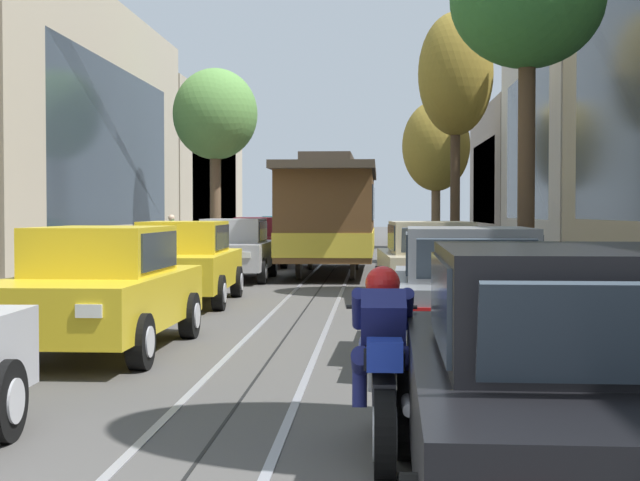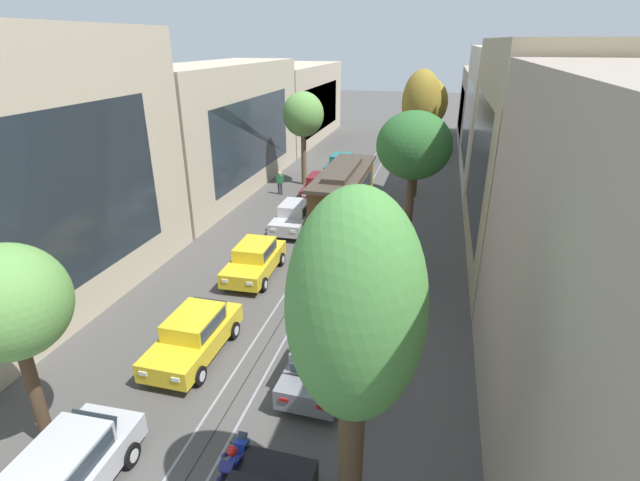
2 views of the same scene
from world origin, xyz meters
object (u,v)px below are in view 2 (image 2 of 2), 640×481
object	(u,v)px
pedestrian_on_left_pavement	(280,182)
street_tree_kerb_right_second	(414,148)
parked_car_beige_mid_right	(356,268)
street_tree_kerb_right_fourth	(430,103)
parked_car_grey_second_right	(323,358)
parked_car_silver_near_left	(62,477)
street_tree_kerb_left_second	(303,115)
street_tree_kerb_right_near	(355,318)
motorcycle_with_rider	(232,473)
street_tree_kerb_left_near	(9,304)
parked_car_yellow_mid_left	(255,260)
parked_car_teal_sixth_left	(341,164)
cable_car_trolley	(343,193)
parked_car_silver_fourth_left	(294,216)
street_tree_kerb_right_mid	(421,104)
parked_car_maroon_fifth_left	(319,186)
parked_car_yellow_second_left	(194,335)

from	to	relation	value
pedestrian_on_left_pavement	street_tree_kerb_right_second	bearing A→B (deg)	-47.82
parked_car_beige_mid_right	street_tree_kerb_right_fourth	xyz separation A→B (m)	(1.87, 27.35, 4.07)
street_tree_kerb_right_second	parked_car_grey_second_right	bearing A→B (deg)	-103.75
parked_car_silver_near_left	street_tree_kerb_left_second	distance (m)	28.05
street_tree_kerb_right_near	motorcycle_with_rider	distance (m)	5.94
street_tree_kerb_left_near	street_tree_kerb_right_second	distance (m)	15.27
street_tree_kerb_left_near	motorcycle_with_rider	bearing A→B (deg)	-2.14
parked_car_yellow_mid_left	parked_car_teal_sixth_left	distance (m)	19.05
street_tree_kerb_right_near	pedestrian_on_left_pavement	world-z (taller)	street_tree_kerb_right_near
street_tree_kerb_right_fourth	motorcycle_with_rider	xyz separation A→B (m)	(-2.87, -38.73, -4.22)
parked_car_grey_second_right	street_tree_kerb_left_second	distance (m)	23.23
pedestrian_on_left_pavement	street_tree_kerb_right_fourth	bearing A→B (deg)	57.95
parked_car_teal_sixth_left	street_tree_kerb_right_fourth	distance (m)	11.52
street_tree_kerb_right_second	cable_car_trolley	size ratio (longest dim) A/B	0.83
parked_car_silver_near_left	parked_car_teal_sixth_left	bearing A→B (deg)	89.79
street_tree_kerb_left_near	motorcycle_with_rider	size ratio (longest dim) A/B	2.97
cable_car_trolley	pedestrian_on_left_pavement	size ratio (longest dim) A/B	5.49
parked_car_silver_fourth_left	parked_car_silver_near_left	bearing A→B (deg)	-90.20
street_tree_kerb_left_near	street_tree_kerb_right_mid	bearing A→B (deg)	71.98
parked_car_yellow_mid_left	parked_car_silver_fourth_left	size ratio (longest dim) A/B	1.00
parked_car_silver_fourth_left	street_tree_kerb_left_second	xyz separation A→B (m)	(-2.05, 9.24, 4.37)
street_tree_kerb_right_second	street_tree_kerb_right_fourth	size ratio (longest dim) A/B	1.07
parked_car_beige_mid_right	cable_car_trolley	bearing A→B (deg)	105.84
parked_car_maroon_fifth_left	parked_car_beige_mid_right	bearing A→B (deg)	-68.52
street_tree_kerb_right_fourth	parked_car_beige_mid_right	bearing A→B (deg)	-93.91
parked_car_silver_near_left	motorcycle_with_rider	distance (m)	3.95
street_tree_kerb_right_fourth	cable_car_trolley	distance (m)	19.89
street_tree_kerb_right_fourth	street_tree_kerb_left_second	bearing A→B (deg)	-125.06
parked_car_yellow_second_left	cable_car_trolley	size ratio (longest dim) A/B	0.48
parked_car_teal_sixth_left	street_tree_kerb_right_second	xyz separation A→B (m)	(6.70, -17.42, 5.26)
parked_car_silver_fourth_left	parked_car_grey_second_right	size ratio (longest dim) A/B	0.99
street_tree_kerb_right_mid	cable_car_trolley	bearing A→B (deg)	-124.02
parked_car_beige_mid_right	motorcycle_with_rider	distance (m)	11.42
street_tree_kerb_left_second	street_tree_kerb_right_mid	distance (m)	8.56
parked_car_silver_near_left	street_tree_kerb_right_near	size ratio (longest dim) A/B	0.54
street_tree_kerb_left_second	street_tree_kerb_right_fourth	xyz separation A→B (m)	(8.61, 12.27, -0.30)
street_tree_kerb_right_mid	parked_car_yellow_second_left	bearing A→B (deg)	-106.75
pedestrian_on_left_pavement	parked_car_grey_second_right	bearing A→B (deg)	-67.54
parked_car_maroon_fifth_left	street_tree_kerb_right_mid	bearing A→B (deg)	16.31
parked_car_yellow_second_left	street_tree_kerb_right_near	size ratio (longest dim) A/B	0.54
parked_car_silver_fourth_left	parked_car_yellow_mid_left	bearing A→B (deg)	-90.59
parked_car_teal_sixth_left	street_tree_kerb_left_near	size ratio (longest dim) A/B	0.75
street_tree_kerb_left_second	street_tree_kerb_right_near	distance (m)	28.38
street_tree_kerb_right_mid	motorcycle_with_rider	bearing A→B (deg)	-95.98
street_tree_kerb_left_near	street_tree_kerb_left_second	world-z (taller)	street_tree_kerb_left_second
parked_car_teal_sixth_left	street_tree_kerb_right_fourth	world-z (taller)	street_tree_kerb_right_fourth
parked_car_yellow_second_left	street_tree_kerb_right_mid	world-z (taller)	street_tree_kerb_right_mid
parked_car_silver_fourth_left	parked_car_teal_sixth_left	xyz separation A→B (m)	(0.05, 12.93, 0.00)
parked_car_grey_second_right	street_tree_kerb_left_second	world-z (taller)	street_tree_kerb_left_second
parked_car_silver_near_left	parked_car_maroon_fifth_left	distance (m)	24.74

